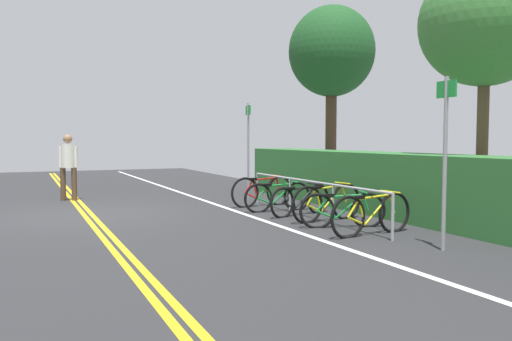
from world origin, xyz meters
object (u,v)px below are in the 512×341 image
at_px(bike_rack, 310,189).
at_px(bicycle_4, 343,210).
at_px(bicycle_0, 263,191).
at_px(bicycle_2, 301,200).
at_px(tree_near_left, 332,53).
at_px(sign_post_far, 445,148).
at_px(tree_mid, 485,24).
at_px(pedestrian, 68,162).
at_px(bicycle_1, 278,197).
at_px(bicycle_5, 372,214).
at_px(sign_post_near, 248,143).
at_px(bicycle_3, 327,203).

distance_m(bike_rack, bicycle_4, 1.22).
relative_size(bicycle_0, bicycle_2, 1.02).
bearing_deg(bike_rack, tree_near_left, 143.09).
bearing_deg(sign_post_far, tree_mid, 123.07).
relative_size(pedestrian, tree_near_left, 0.30).
height_order(bicycle_1, tree_near_left, tree_near_left).
xyz_separation_m(bicycle_5, tree_near_left, (-6.60, 3.43, 3.91)).
bearing_deg(sign_post_far, bike_rack, -176.34).
height_order(bike_rack, sign_post_near, sign_post_near).
height_order(bike_rack, bicycle_5, bike_rack).
bearing_deg(tree_mid, bike_rack, -119.35).
relative_size(bicycle_2, pedestrian, 0.97).
xyz_separation_m(bicycle_2, sign_post_far, (3.86, 0.18, 1.17)).
distance_m(pedestrian, sign_post_near, 4.73).
relative_size(bicycle_2, tree_mid, 0.33).
xyz_separation_m(bicycle_4, sign_post_near, (-4.60, 0.14, 1.20)).
xyz_separation_m(bike_rack, bicycle_0, (-2.12, -0.07, -0.23)).
xyz_separation_m(bicycle_3, pedestrian, (-5.65, -4.36, 0.64)).
bearing_deg(tree_near_left, sign_post_far, -22.01).
bearing_deg(bicycle_0, sign_post_far, 2.95).
xyz_separation_m(tree_near_left, tree_mid, (6.25, -0.53, -0.42)).
height_order(sign_post_near, tree_near_left, tree_near_left).
relative_size(bicycle_5, tree_near_left, 0.31).
bearing_deg(sign_post_near, bicycle_3, 0.21).
xyz_separation_m(bicycle_0, sign_post_near, (-1.30, 0.19, 1.16)).
xyz_separation_m(bicycle_0, tree_mid, (3.77, 3.00, 3.49)).
bearing_deg(bicycle_4, tree_near_left, 149.07).
relative_size(bicycle_0, bicycle_3, 0.99).
bearing_deg(bicycle_2, bicycle_5, -0.28).
xyz_separation_m(pedestrian, sign_post_far, (8.64, 4.43, 0.49)).
height_order(bicycle_0, tree_near_left, tree_near_left).
bearing_deg(bike_rack, sign_post_far, 3.66).
distance_m(bicycle_0, tree_near_left, 5.82).
distance_m(bicycle_0, pedestrian, 5.23).
bearing_deg(bicycle_5, bicycle_1, -177.15).
bearing_deg(sign_post_near, bike_rack, -2.10).
bearing_deg(bike_rack, bicycle_4, -0.56).
bearing_deg(bicycle_0, bike_rack, 1.79).
height_order(sign_post_far, tree_near_left, tree_near_left).
distance_m(bicycle_5, tree_near_left, 8.40).
bearing_deg(bike_rack, bicycle_3, 18.41).
bearing_deg(bicycle_5, tree_mid, 96.82).
xyz_separation_m(bicycle_1, tree_near_left, (-3.42, 3.59, 3.93)).
bearing_deg(sign_post_near, bicycle_4, -1.70).
distance_m(sign_post_far, tree_near_left, 9.08).
bearing_deg(bicycle_2, bicycle_1, -166.95).
bearing_deg(bicycle_5, bike_rack, -179.29).
relative_size(pedestrian, tree_mid, 0.34).
height_order(bicycle_5, tree_mid, tree_mid).
height_order(bicycle_3, tree_mid, tree_mid).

